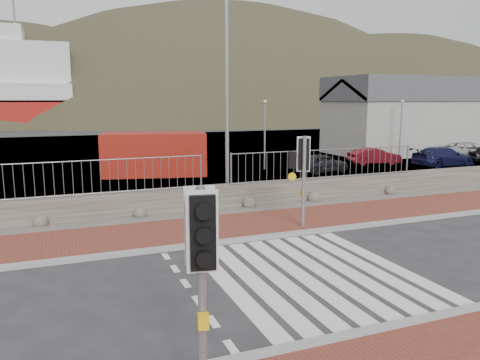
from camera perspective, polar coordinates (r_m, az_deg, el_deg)
name	(u,v)px	position (r m, az deg, el deg)	size (l,w,h in m)	color
ground	(311,273)	(11.65, 8.68, -11.19)	(220.00, 220.00, 0.00)	#28282B
sidewalk_far	(242,226)	(15.49, 0.27, -5.58)	(40.00, 3.00, 0.08)	brown
kerb_near	(394,327)	(9.39, 18.31, -16.64)	(40.00, 0.25, 0.12)	gray
kerb_far	(261,238)	(14.16, 2.54, -7.04)	(40.00, 0.25, 0.12)	gray
zebra_crossing	(311,273)	(11.65, 8.68, -11.16)	(4.62, 5.60, 0.01)	silver
gravel_strip	(222,212)	(17.31, -2.19, -3.97)	(40.00, 1.50, 0.06)	#59544C
stone_wall	(215,197)	(17.95, -3.05, -2.10)	(40.00, 0.60, 0.90)	#4A453D
railing	(216,162)	(17.58, -2.93, 2.18)	(18.07, 0.07, 1.22)	gray
quay	(132,152)	(37.91, -13.01, 3.29)	(120.00, 40.00, 0.50)	#4C4C4F
water	(95,128)	(72.60, -17.22, 6.12)	(220.00, 50.00, 0.05)	#3F4C54
harbor_building	(408,115)	(38.87, 19.75, 7.46)	(12.20, 6.20, 5.80)	#9E9E99
hills_backdrop	(125,230)	(101.75, -13.88, -5.97)	(254.00, 90.00, 100.00)	#2F321E
traffic_signal_near	(201,246)	(6.49, -4.75, -8.06)	(0.47, 0.33, 3.01)	gray
traffic_signal_far	(303,162)	(14.98, 7.67, 2.16)	(0.74, 0.43, 3.01)	gray
streetlight	(230,80)	(18.64, -1.17, 12.11)	(1.85, 0.32, 8.71)	gray
shipping_container	(155,154)	(26.24, -10.37, 3.13)	(5.60, 2.33, 2.33)	#9F1411
car_a	(322,163)	(27.14, 9.96, 2.05)	(1.30, 3.23, 1.10)	black
car_b	(374,156)	(31.28, 16.05, 2.82)	(1.16, 3.31, 1.09)	maroon
car_c	(443,157)	(31.83, 23.50, 2.62)	(1.71, 4.20, 1.22)	#12123A
car_d	(471,152)	(35.62, 26.34, 3.13)	(2.08, 4.51, 1.25)	#9F9F9F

